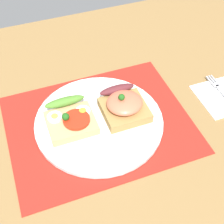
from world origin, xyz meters
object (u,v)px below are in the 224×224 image
object	(u,v)px
sandwich_egg_tomato	(70,119)
sandwich_salmon	(124,106)
plate	(99,122)
napkin	(223,96)
fork	(224,94)

from	to	relation	value
sandwich_egg_tomato	sandwich_salmon	distance (cm)	11.78
plate	sandwich_egg_tomato	distance (cm)	6.28
plate	napkin	world-z (taller)	plate
plate	sandwich_egg_tomato	xyz separation A→B (cm)	(-5.84, 1.31, 1.92)
plate	fork	xyz separation A→B (cm)	(30.26, -2.02, -0.04)
sandwich_salmon	napkin	bearing A→B (deg)	-5.75
sandwich_salmon	fork	xyz separation A→B (cm)	(24.38, -2.30, -2.71)
sandwich_egg_tomato	sandwich_salmon	xyz separation A→B (cm)	(11.71, -1.03, 0.75)
plate	napkin	xyz separation A→B (cm)	(29.99, -2.15, -0.50)
sandwich_salmon	napkin	distance (cm)	24.44
napkin	plate	bearing A→B (deg)	175.89
fork	sandwich_salmon	bearing A→B (deg)	174.62
fork	plate	bearing A→B (deg)	176.17
plate	fork	bearing A→B (deg)	-3.83
fork	sandwich_egg_tomato	bearing A→B (deg)	174.73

